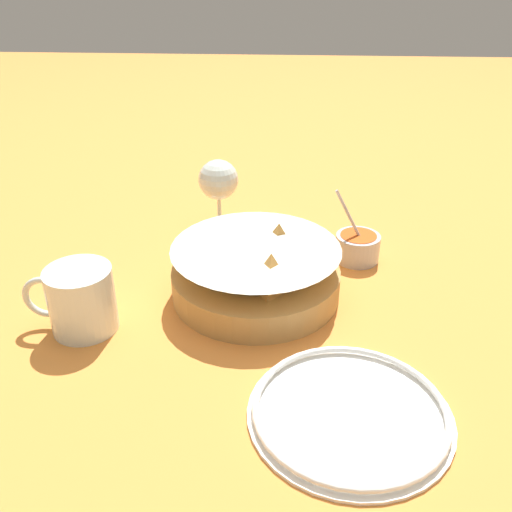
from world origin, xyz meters
The scene contains 6 objects.
ground_plane centered at (0.00, 0.00, 0.00)m, with size 4.00×4.00×0.00m, color orange.
food_basket centered at (0.03, 0.00, 0.04)m, with size 0.25×0.25×0.10m.
sauce_cup centered at (-0.13, -0.12, 0.02)m, with size 0.08×0.07×0.12m.
wine_glass centered at (0.11, -0.21, 0.09)m, with size 0.08×0.08×0.13m.
beer_mug centered at (0.26, 0.10, 0.04)m, with size 0.13×0.09×0.09m.
side_plate centered at (-0.09, 0.25, 0.01)m, with size 0.23×0.23×0.01m.
Camera 1 is at (-0.01, 0.72, 0.47)m, focal length 40.00 mm.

